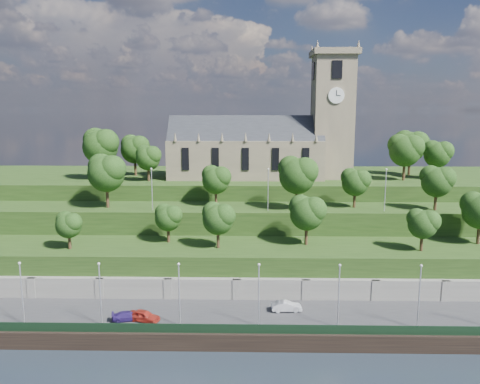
{
  "coord_description": "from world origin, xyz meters",
  "views": [
    {
      "loc": [
        -3.26,
        -53.03,
        29.05
      ],
      "look_at": [
        -4.89,
        30.0,
        14.55
      ],
      "focal_mm": 35.0,
      "sensor_mm": 36.0,
      "label": 1
    }
  ],
  "objects_px": {
    "car_left": "(144,316)",
    "car_right": "(128,316)",
    "church": "(268,142)",
    "car_middle": "(287,306)"
  },
  "relations": [
    {
      "from": "church",
      "to": "car_middle",
      "type": "distance_m",
      "value": 43.53
    },
    {
      "from": "car_left",
      "to": "car_middle",
      "type": "bearing_deg",
      "value": -59.81
    },
    {
      "from": "car_left",
      "to": "car_middle",
      "type": "height_order",
      "value": "car_left"
    },
    {
      "from": "car_left",
      "to": "church",
      "type": "bearing_deg",
      "value": -2.98
    },
    {
      "from": "church",
      "to": "car_right",
      "type": "relative_size",
      "value": 9.51
    },
    {
      "from": "car_left",
      "to": "car_right",
      "type": "distance_m",
      "value": 2.22
    },
    {
      "from": "car_middle",
      "to": "car_right",
      "type": "xyz_separation_m",
      "value": [
        -20.99,
        -3.25,
        -0.09
      ]
    },
    {
      "from": "car_left",
      "to": "car_right",
      "type": "bearing_deg",
      "value": 103.86
    },
    {
      "from": "church",
      "to": "car_right",
      "type": "xyz_separation_m",
      "value": [
        -19.86,
        -41.98,
        -19.93
      ]
    },
    {
      "from": "church",
      "to": "car_middle",
      "type": "bearing_deg",
      "value": -88.32
    }
  ]
}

